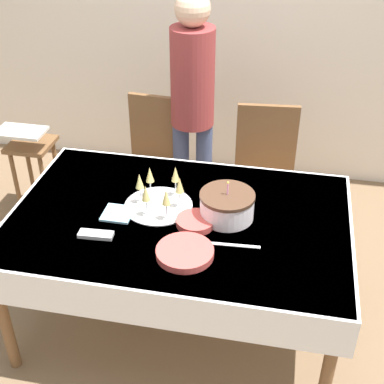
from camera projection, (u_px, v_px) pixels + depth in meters
name	position (u px, v px, depth m)	size (l,w,h in m)	color
ground_plane	(181.00, 318.00, 3.14)	(12.00, 12.00, 0.00)	brown
wall_back	(232.00, 5.00, 3.88)	(8.00, 0.05, 2.70)	silver
dining_table	(179.00, 232.00, 2.79)	(1.74, 1.14, 0.74)	white
dining_chair_far_left	(154.00, 161.00, 3.65)	(0.45, 0.45, 0.95)	brown
dining_chair_far_right	(264.00, 172.00, 3.52)	(0.46, 0.46, 0.95)	brown
birthday_cake	(227.00, 206.00, 2.69)	(0.28, 0.28, 0.21)	white
champagne_tray	(159.00, 194.00, 2.77)	(0.36, 0.36, 0.18)	silver
plate_stack_main	(185.00, 252.00, 2.47)	(0.27, 0.27, 0.03)	#CC4C47
plate_stack_dessert	(195.00, 222.00, 2.66)	(0.19, 0.19, 0.03)	#CC4C47
cake_knife	(229.00, 245.00, 2.54)	(0.30, 0.04, 0.00)	silver
fork_pile	(96.00, 235.00, 2.59)	(0.17, 0.07, 0.02)	silver
napkin_pile	(118.00, 214.00, 2.74)	(0.15, 0.15, 0.01)	#8CC6E0
person_standing	(193.00, 96.00, 3.41)	(0.28, 0.28, 1.64)	#3F4C72
high_chair	(31.00, 154.00, 3.80)	(0.33, 0.35, 0.71)	brown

